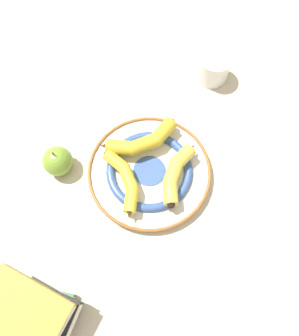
{
  "coord_description": "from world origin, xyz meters",
  "views": [
    {
      "loc": [
        0.07,
        -0.34,
        0.81
      ],
      "look_at": [
        -0.03,
        -0.03,
        0.04
      ],
      "focal_mm": 35.0,
      "sensor_mm": 36.0,
      "label": 1
    }
  ],
  "objects_px": {
    "coffee_mug": "(213,67)",
    "banana_c": "(125,181)",
    "book_stack": "(28,314)",
    "apple": "(58,161)",
    "decorative_bowl": "(150,171)",
    "banana_a": "(141,142)",
    "banana_b": "(176,173)"
  },
  "relations": [
    {
      "from": "banana_b",
      "to": "coffee_mug",
      "type": "height_order",
      "value": "coffee_mug"
    },
    {
      "from": "banana_a",
      "to": "apple",
      "type": "height_order",
      "value": "apple"
    },
    {
      "from": "banana_a",
      "to": "banana_c",
      "type": "height_order",
      "value": "banana_a"
    },
    {
      "from": "decorative_bowl",
      "to": "banana_c",
      "type": "relative_size",
      "value": 2.06
    },
    {
      "from": "banana_b",
      "to": "coffee_mug",
      "type": "relative_size",
      "value": 1.42
    },
    {
      "from": "book_stack",
      "to": "apple",
      "type": "relative_size",
      "value": 2.37
    },
    {
      "from": "banana_c",
      "to": "apple",
      "type": "height_order",
      "value": "apple"
    },
    {
      "from": "decorative_bowl",
      "to": "banana_b",
      "type": "relative_size",
      "value": 1.73
    },
    {
      "from": "banana_c",
      "to": "apple",
      "type": "bearing_deg",
      "value": 49.77
    },
    {
      "from": "decorative_bowl",
      "to": "apple",
      "type": "relative_size",
      "value": 3.59
    },
    {
      "from": "coffee_mug",
      "to": "banana_c",
      "type": "bearing_deg",
      "value": 139.69
    },
    {
      "from": "decorative_bowl",
      "to": "banana_b",
      "type": "distance_m",
      "value": 0.08
    },
    {
      "from": "banana_a",
      "to": "banana_c",
      "type": "xyz_separation_m",
      "value": [
        -0.0,
        -0.11,
        -0.0
      ]
    },
    {
      "from": "banana_b",
      "to": "decorative_bowl",
      "type": "bearing_deg",
      "value": -84.99
    },
    {
      "from": "book_stack",
      "to": "banana_b",
      "type": "bearing_deg",
      "value": 62.8
    },
    {
      "from": "book_stack",
      "to": "apple",
      "type": "distance_m",
      "value": 0.36
    },
    {
      "from": "coffee_mug",
      "to": "apple",
      "type": "xyz_separation_m",
      "value": [
        -0.31,
        -0.42,
        -0.0
      ]
    },
    {
      "from": "decorative_bowl",
      "to": "book_stack",
      "type": "height_order",
      "value": "book_stack"
    },
    {
      "from": "coffee_mug",
      "to": "apple",
      "type": "height_order",
      "value": "apple"
    },
    {
      "from": "banana_a",
      "to": "banana_c",
      "type": "bearing_deg",
      "value": -132.42
    },
    {
      "from": "decorative_bowl",
      "to": "apple",
      "type": "xyz_separation_m",
      "value": [
        -0.23,
        -0.05,
        0.02
      ]
    },
    {
      "from": "banana_a",
      "to": "banana_b",
      "type": "relative_size",
      "value": 0.94
    },
    {
      "from": "book_stack",
      "to": "decorative_bowl",
      "type": "bearing_deg",
      "value": 70.79
    },
    {
      "from": "decorative_bowl",
      "to": "banana_c",
      "type": "xyz_separation_m",
      "value": [
        -0.04,
        -0.06,
        0.03
      ]
    },
    {
      "from": "decorative_bowl",
      "to": "banana_a",
      "type": "distance_m",
      "value": 0.08
    },
    {
      "from": "decorative_bowl",
      "to": "banana_c",
      "type": "distance_m",
      "value": 0.08
    },
    {
      "from": "banana_b",
      "to": "apple",
      "type": "relative_size",
      "value": 2.07
    },
    {
      "from": "banana_a",
      "to": "banana_c",
      "type": "relative_size",
      "value": 1.12
    },
    {
      "from": "banana_a",
      "to": "book_stack",
      "type": "distance_m",
      "value": 0.47
    },
    {
      "from": "banana_a",
      "to": "banana_b",
      "type": "height_order",
      "value": "banana_a"
    },
    {
      "from": "banana_c",
      "to": "apple",
      "type": "xyz_separation_m",
      "value": [
        -0.19,
        0.0,
        -0.01
      ]
    },
    {
      "from": "book_stack",
      "to": "apple",
      "type": "xyz_separation_m",
      "value": [
        -0.09,
        0.35,
        -0.01
      ]
    }
  ]
}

